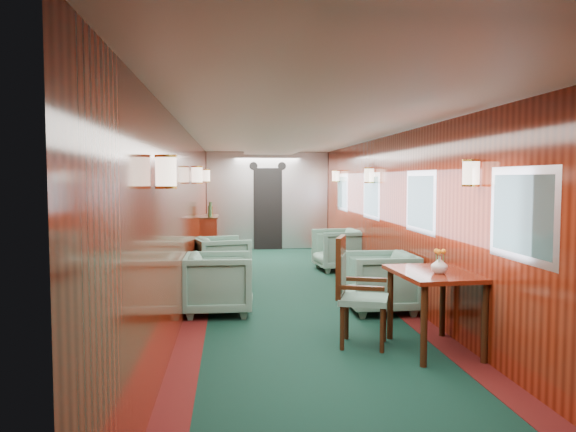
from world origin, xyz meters
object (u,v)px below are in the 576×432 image
(armchair_left_near, at_px, (219,283))
(armchair_left_far, at_px, (222,260))
(side_chair, at_px, (353,287))
(credenza, at_px, (210,240))
(dining_table, at_px, (435,284))
(armchair_right_far, at_px, (338,250))
(armchair_right_near, at_px, (380,282))

(armchair_left_near, bearing_deg, armchair_left_far, 0.29)
(side_chair, bearing_deg, credenza, 124.92)
(dining_table, distance_m, armchair_left_near, 2.86)
(side_chair, height_order, armchair_right_far, side_chair)
(side_chair, height_order, armchair_right_near, side_chair)
(side_chair, bearing_deg, armchair_right_near, 82.92)
(armchair_left_near, bearing_deg, armchair_right_near, -93.29)
(armchair_left_far, relative_size, armchair_right_near, 0.98)
(side_chair, xyz_separation_m, armchair_left_near, (-1.43, 1.53, -0.22))
(armchair_right_near, xyz_separation_m, armchair_right_far, (0.10, 3.37, -0.00))
(dining_table, xyz_separation_m, armchair_left_far, (-2.21, 3.96, -0.29))
(dining_table, distance_m, armchair_right_near, 1.69)
(credenza, relative_size, armchair_left_near, 1.46)
(side_chair, height_order, armchair_left_far, side_chair)
(armchair_right_near, distance_m, armchair_right_far, 3.37)
(armchair_left_near, relative_size, armchair_left_far, 1.02)
(side_chair, xyz_separation_m, armchair_right_far, (0.76, 4.77, -0.23))
(credenza, xyz_separation_m, armchair_left_far, (0.27, -2.00, -0.12))
(side_chair, relative_size, armchair_right_near, 1.32)
(credenza, relative_size, armchair_left_far, 1.49)
(armchair_left_far, bearing_deg, dining_table, -166.38)
(armchair_left_near, bearing_deg, credenza, 3.99)
(dining_table, bearing_deg, side_chair, 158.31)
(side_chair, height_order, credenza, credenza)
(dining_table, height_order, armchair_right_far, dining_table)
(credenza, xyz_separation_m, armchair_left_near, (0.27, -4.18, -0.11))
(armchair_right_near, bearing_deg, credenza, -151.67)
(armchair_left_near, height_order, armchair_left_far, armchair_left_near)
(credenza, bearing_deg, armchair_left_near, -86.24)
(armchair_left_far, distance_m, armchair_right_near, 3.11)
(dining_table, height_order, armchair_left_far, dining_table)
(credenza, distance_m, armchair_right_far, 2.64)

